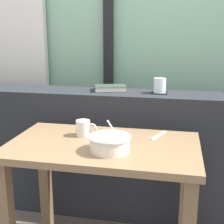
% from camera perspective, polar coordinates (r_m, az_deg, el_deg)
% --- Properties ---
extents(outdoor_backdrop, '(4.80, 0.08, 2.80)m').
position_cam_1_polar(outdoor_backdrop, '(2.53, 3.08, 17.94)').
color(outdoor_backdrop, '#84B293').
rests_on(outdoor_backdrop, ground).
extents(curtain_left_panel, '(0.56, 0.06, 2.50)m').
position_cam_1_polar(curtain_left_panel, '(2.73, -17.53, 13.91)').
color(curtain_left_panel, silver).
rests_on(curtain_left_panel, ground).
extents(window_divider_post, '(0.07, 0.05, 2.60)m').
position_cam_1_polar(window_divider_post, '(2.48, -0.67, 15.71)').
color(window_divider_post, black).
rests_on(window_divider_post, ground).
extents(dark_console_ledge, '(2.80, 0.29, 0.86)m').
position_cam_1_polar(dark_console_ledge, '(2.18, 0.68, -7.52)').
color(dark_console_ledge, '#23262B').
rests_on(dark_console_ledge, ground).
extents(breakfast_table, '(0.96, 0.56, 0.70)m').
position_cam_1_polar(breakfast_table, '(1.65, -1.62, -10.08)').
color(breakfast_table, brown).
rests_on(breakfast_table, ground).
extents(coaster_square, '(0.10, 0.10, 0.00)m').
position_cam_1_polar(coaster_square, '(2.03, 8.55, 3.43)').
color(coaster_square, black).
rests_on(coaster_square, dark_console_ledge).
extents(juice_glass, '(0.08, 0.08, 0.09)m').
position_cam_1_polar(juice_glass, '(2.02, 8.60, 4.64)').
color(juice_glass, white).
rests_on(juice_glass, coaster_square).
extents(closed_book, '(0.24, 0.19, 0.03)m').
position_cam_1_polar(closed_book, '(2.10, -0.41, 4.34)').
color(closed_book, '#334233').
rests_on(closed_book, dark_console_ledge).
extents(soup_bowl, '(0.20, 0.20, 0.16)m').
position_cam_1_polar(soup_bowl, '(1.49, -0.39, -5.66)').
color(soup_bowl, silver).
rests_on(soup_bowl, breakfast_table).
extents(fork_utensil, '(0.08, 0.16, 0.01)m').
position_cam_1_polar(fork_utensil, '(1.73, 8.40, -4.16)').
color(fork_utensil, silver).
rests_on(fork_utensil, breakfast_table).
extents(ceramic_mug, '(0.11, 0.08, 0.08)m').
position_cam_1_polar(ceramic_mug, '(1.71, -5.16, -2.90)').
color(ceramic_mug, silver).
rests_on(ceramic_mug, breakfast_table).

